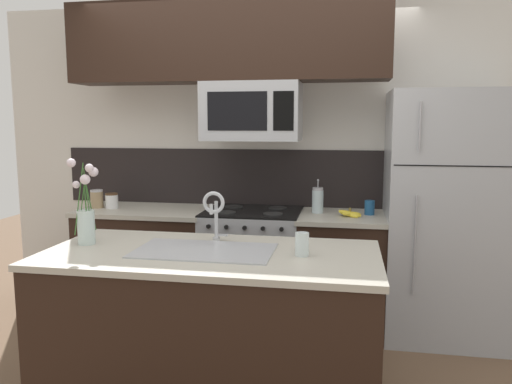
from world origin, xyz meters
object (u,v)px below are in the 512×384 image
object	(u,v)px
refrigerator	(446,216)
banana_bunch	(350,214)
french_press	(318,200)
microwave	(252,112)
storage_jar_medium	(112,201)
drinking_glass	(302,244)
storage_jar_tall	(97,199)
coffee_tin	(370,208)
sink_faucet	(214,209)
flower_vase	(86,216)
stove_range	(253,267)

from	to	relation	value
refrigerator	banana_bunch	bearing A→B (deg)	-173.39
french_press	microwave	bearing A→B (deg)	-170.95
refrigerator	french_press	world-z (taller)	refrigerator
storage_jar_medium	banana_bunch	size ratio (longest dim) A/B	0.65
refrigerator	drinking_glass	world-z (taller)	refrigerator
microwave	storage_jar_tall	xyz separation A→B (m)	(-1.32, -0.01, -0.71)
coffee_tin	banana_bunch	bearing A→B (deg)	-142.97
french_press	sink_faucet	bearing A→B (deg)	-116.44
storage_jar_medium	banana_bunch	world-z (taller)	storage_jar_medium
microwave	flower_vase	distance (m)	1.54
refrigerator	french_press	distance (m)	0.96
banana_bunch	drinking_glass	bearing A→B (deg)	-102.26
storage_jar_tall	french_press	distance (m)	1.83
storage_jar_tall	microwave	bearing A→B (deg)	0.42
stove_range	storage_jar_medium	distance (m)	1.29
storage_jar_medium	sink_faucet	distance (m)	1.54
storage_jar_medium	flower_vase	distance (m)	1.26
storage_jar_tall	flower_vase	distance (m)	1.31
microwave	sink_faucet	xyz separation A→B (m)	(-0.03, -1.01, -0.59)
stove_range	french_press	bearing A→B (deg)	6.74
stove_range	flower_vase	xyz separation A→B (m)	(-0.76, -1.21, 0.61)
microwave	coffee_tin	bearing A→B (deg)	4.48
refrigerator	coffee_tin	world-z (taller)	refrigerator
microwave	refrigerator	world-z (taller)	microwave
french_press	flower_vase	distance (m)	1.79
sink_faucet	microwave	bearing A→B (deg)	88.05
storage_jar_medium	flower_vase	bearing A→B (deg)	-70.09
banana_bunch	drinking_glass	size ratio (longest dim) A/B	1.52
storage_jar_tall	banana_bunch	xyz separation A→B (m)	(2.08, -0.03, -0.05)
storage_jar_medium	coffee_tin	xyz separation A→B (m)	(2.09, 0.08, -0.01)
microwave	french_press	size ratio (longest dim) A/B	2.79
banana_bunch	french_press	world-z (taller)	french_press
microwave	storage_jar_medium	size ratio (longest dim) A/B	6.02
french_press	sink_faucet	xyz separation A→B (m)	(-0.54, -1.09, 0.10)
refrigerator	stove_range	bearing A→B (deg)	-179.22
storage_jar_tall	storage_jar_medium	xyz separation A→B (m)	(0.13, 0.01, -0.01)
sink_faucet	stove_range	bearing A→B (deg)	88.09
sink_faucet	storage_jar_medium	bearing A→B (deg)	138.85
stove_range	coffee_tin	bearing A→B (deg)	3.16
drinking_glass	coffee_tin	bearing A→B (deg)	72.63
storage_jar_tall	drinking_glass	bearing A→B (deg)	-33.78
french_press	flower_vase	bearing A→B (deg)	-134.97
storage_jar_medium	sink_faucet	bearing A→B (deg)	-41.15
banana_bunch	flower_vase	xyz separation A→B (m)	(-1.52, -1.15, 0.14)
storage_jar_medium	storage_jar_tall	bearing A→B (deg)	-177.78
stove_range	refrigerator	world-z (taller)	refrigerator
stove_range	coffee_tin	distance (m)	1.04
stove_range	banana_bunch	world-z (taller)	banana_bunch
coffee_tin	drinking_glass	distance (m)	1.36
storage_jar_tall	french_press	world-z (taller)	french_press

